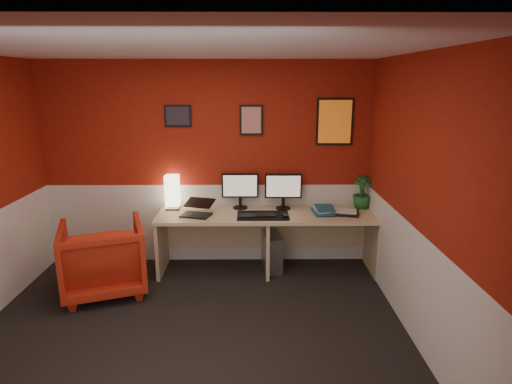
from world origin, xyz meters
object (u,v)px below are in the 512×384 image
at_px(monitor_left, 240,185).
at_px(monitor_right, 283,186).
at_px(laptop, 196,207).
at_px(potted_plant, 362,192).
at_px(desk, 267,243).
at_px(shoji_lamp, 172,193).
at_px(armchair, 103,257).
at_px(zen_tray, 343,213).
at_px(pc_tower, 272,251).

bearing_deg(monitor_left, monitor_right, -3.33).
height_order(laptop, potted_plant, potted_plant).
xyz_separation_m(desk, potted_plant, (1.17, 0.23, 0.57)).
xyz_separation_m(monitor_left, monitor_right, (0.53, -0.03, 0.00)).
distance_m(monitor_right, potted_plant, 0.97).
height_order(shoji_lamp, armchair, shoji_lamp).
bearing_deg(monitor_right, monitor_left, 176.67).
distance_m(laptop, monitor_left, 0.62).
bearing_deg(potted_plant, shoji_lamp, -179.72).
distance_m(monitor_left, armchair, 1.76).
distance_m(shoji_lamp, monitor_right, 1.36).
bearing_deg(laptop, shoji_lamp, 154.95).
bearing_deg(laptop, zen_tray, 18.98).
xyz_separation_m(shoji_lamp, monitor_left, (0.82, 0.02, 0.09)).
xyz_separation_m(desk, monitor_right, (0.20, 0.20, 0.66)).
relative_size(shoji_lamp, monitor_left, 0.69).
relative_size(potted_plant, pc_tower, 0.89).
bearing_deg(desk, monitor_right, 45.18).
height_order(monitor_left, armchair, monitor_left).
bearing_deg(armchair, monitor_right, -179.91).
bearing_deg(potted_plant, armchair, -166.35).
distance_m(laptop, monitor_right, 1.08).
height_order(desk, laptop, laptop).
bearing_deg(potted_plant, desk, -168.99).
bearing_deg(armchair, desk, 176.25).
xyz_separation_m(desk, zen_tray, (0.90, -0.01, 0.38)).
relative_size(shoji_lamp, potted_plant, 1.00).
relative_size(laptop, armchair, 0.38).
xyz_separation_m(monitor_right, pc_tower, (-0.14, -0.14, -0.80)).
xyz_separation_m(laptop, zen_tray, (1.73, 0.06, -0.09)).
height_order(shoji_lamp, zen_tray, shoji_lamp).
bearing_deg(monitor_left, pc_tower, -23.35).
distance_m(monitor_left, pc_tower, 0.90).
relative_size(laptop, zen_tray, 0.94).
bearing_deg(armchair, laptop, -175.50).
xyz_separation_m(laptop, pc_tower, (0.89, 0.14, -0.61)).
bearing_deg(monitor_right, pc_tower, -135.45).
height_order(zen_tray, pc_tower, zen_tray).
relative_size(monitor_left, monitor_right, 1.00).
distance_m(potted_plant, armchair, 3.11).
bearing_deg(desk, armchair, -164.67).
distance_m(monitor_left, zen_tray, 1.28).
bearing_deg(shoji_lamp, pc_tower, -7.07).
bearing_deg(potted_plant, zen_tray, -138.73).
distance_m(desk, pc_tower, 0.17).
bearing_deg(zen_tray, laptop, -177.90).
distance_m(potted_plant, pc_tower, 1.32).
xyz_separation_m(shoji_lamp, laptop, (0.32, -0.29, -0.09)).
relative_size(monitor_left, potted_plant, 1.45).
relative_size(pc_tower, armchair, 0.52).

